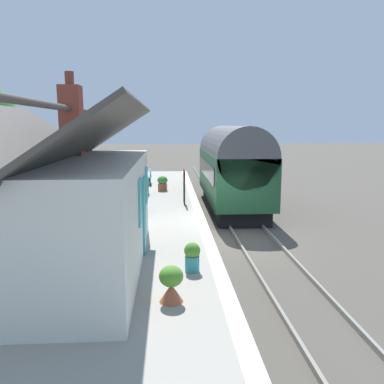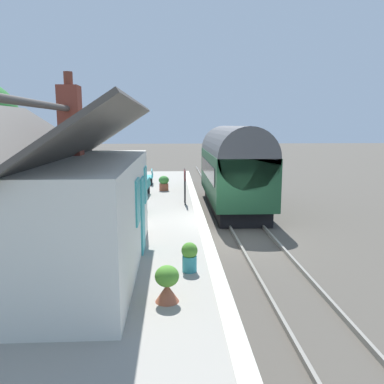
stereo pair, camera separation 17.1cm
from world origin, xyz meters
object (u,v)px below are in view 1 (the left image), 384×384
train (232,167)px  station_sign_board (184,178)px  planter_under_sign (192,256)px  bench_platform_end (145,186)px  station_building (62,210)px  bench_near_building (149,176)px  planter_edge_near (171,284)px  bench_by_lamp (142,202)px  planter_bench_left (162,183)px

train → station_sign_board: train is taller
planter_under_sign → bench_platform_end: bearing=9.4°
station_building → bench_near_building: 14.07m
station_building → planter_edge_near: size_ratio=9.96×
station_building → planter_under_sign: size_ratio=10.31×
station_building → bench_platform_end: station_building is taller
bench_by_lamp → planter_bench_left: 5.63m
station_building → planter_edge_near: station_building is taller
bench_near_building → station_sign_board: bearing=-162.7°
planter_under_sign → planter_bench_left: bearing=4.2°
planter_under_sign → planter_edge_near: 1.71m
bench_platform_end → planter_edge_near: bench_platform_end is taller
bench_platform_end → station_sign_board: 2.98m
bench_near_building → station_sign_board: (-6.12, -1.91, 0.71)m
planter_bench_left → station_sign_board: bearing=-164.4°
bench_near_building → planter_under_sign: size_ratio=1.94×
bench_platform_end → station_building: bearing=171.8°
station_building → station_sign_board: station_building is taller
bench_platform_end → planter_under_sign: (-10.50, -1.74, -0.09)m
bench_by_lamp → bench_near_building: bearing=1.0°
station_building → bench_near_building: station_building is taller
planter_under_sign → station_sign_board: (8.32, -0.14, 0.80)m
station_sign_board → train: bearing=-45.9°
station_building → planter_under_sign: (-0.48, -3.19, -1.09)m
planter_bench_left → planter_under_sign: bearing=-175.8°
station_building → planter_bench_left: size_ratio=9.35×
planter_edge_near → planter_bench_left: (13.65, 0.37, 0.05)m
train → bench_by_lamp: train is taller
station_building → bench_by_lamp: (5.97, -1.56, -1.00)m
train → planter_under_sign: (-10.83, 2.73, -1.00)m
planter_edge_near → bench_near_building: bearing=4.4°
bench_platform_end → bench_by_lamp: 4.05m
bench_by_lamp → train: bearing=-44.9°
train → station_building: size_ratio=1.15×
bench_near_building → planter_edge_near: (-16.06, -1.24, -0.11)m
train → planter_edge_near: size_ratio=11.43×
planter_under_sign → planter_bench_left: 12.06m
planter_edge_near → station_building: bearing=51.8°
station_building → bench_by_lamp: size_ratio=5.36×
planter_bench_left → train: bearing=-108.3°
train → planter_edge_near: train is taller
station_building → bench_platform_end: size_ratio=5.31×
planter_under_sign → bench_by_lamp: bearing=14.2°
planter_edge_near → train: bearing=-14.7°
bench_platform_end → planter_under_sign: bearing=-170.6°
planter_under_sign → planter_edge_near: size_ratio=0.97×
train → planter_bench_left: (1.20, 3.63, -0.96)m
station_building → bench_near_building: bearing=-5.8°
bench_platform_end → bench_by_lamp: size_ratio=1.01×
bench_platform_end → bench_near_building: 3.93m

